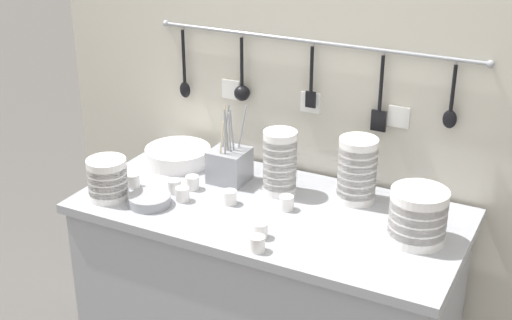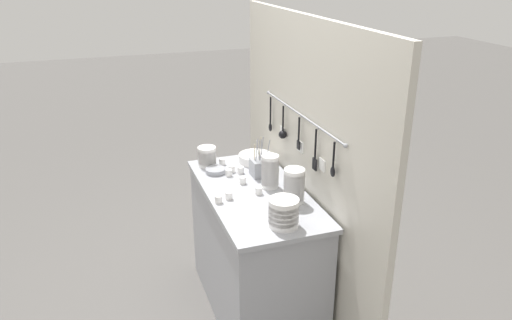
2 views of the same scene
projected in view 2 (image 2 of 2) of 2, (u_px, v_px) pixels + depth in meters
The scene contains 19 objects.
ground_plane at pixel (255, 307), 3.49m from camera, with size 20.00×20.00×0.00m, color #514F4C.
counter at pixel (254, 252), 3.31m from camera, with size 1.23×0.60×0.90m.
back_wall at pixel (303, 172), 3.21m from camera, with size 2.03×0.09×1.97m.
bowl_stack_wide_centre at pixel (294, 186), 2.96m from camera, with size 0.12×0.12×0.21m.
bowl_stack_short_front at pixel (270, 171), 3.15m from camera, with size 0.11×0.11×0.22m.
bowl_stack_back_corner at pixel (207, 156), 3.49m from camera, with size 0.13×0.13×0.14m.
bowl_stack_nested_right at pixel (284, 213), 2.70m from camera, with size 0.17×0.17×0.16m.
plate_stack at pixel (255, 158), 3.57m from camera, with size 0.24×0.24×0.06m.
steel_mixing_bowl at pixel (215, 171), 3.39m from camera, with size 0.14×0.14×0.03m.
cutlery_caddy at pixel (260, 167), 3.34m from camera, with size 0.12×0.12×0.27m.
cup_back_right at pixel (243, 180), 3.23m from camera, with size 0.05×0.05×0.05m.
cup_centre at pixel (222, 162), 3.52m from camera, with size 0.05×0.05×0.05m.
cup_edge_far at pixel (241, 170), 3.39m from camera, with size 0.05×0.05×0.05m.
cup_beside_plates at pixel (219, 199), 2.98m from camera, with size 0.05×0.05×0.05m.
cup_mid_row at pixel (232, 169), 3.40m from camera, with size 0.05×0.05×0.05m.
cup_back_left at pixel (259, 191), 3.09m from camera, with size 0.05×0.05×0.05m.
cup_by_caddy at pixel (269, 166), 3.46m from camera, with size 0.05×0.05×0.05m.
cup_front_right at pixel (229, 195), 3.03m from camera, with size 0.05×0.05×0.05m.
cup_edge_near at pixel (229, 173), 3.34m from camera, with size 0.05×0.05×0.05m.
Camera 2 is at (2.68, -0.92, 2.28)m, focal length 35.00 mm.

